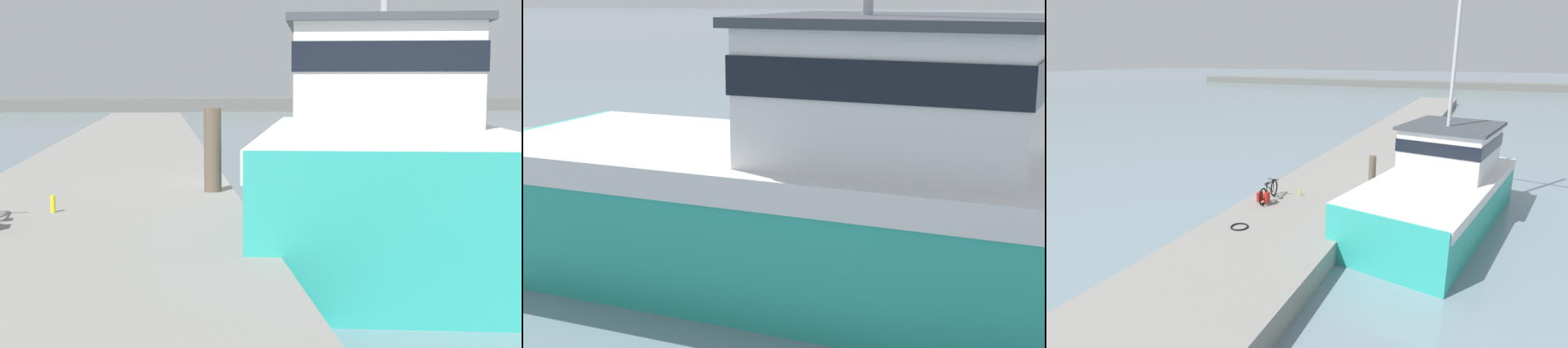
{
  "view_description": "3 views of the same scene",
  "coord_description": "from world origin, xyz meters",
  "views": [
    {
      "loc": [
        -2.56,
        -13.99,
        2.49
      ],
      "look_at": [
        -1.11,
        -2.22,
        1.19
      ],
      "focal_mm": 55.0,
      "sensor_mm": 36.0,
      "label": 1
    },
    {
      "loc": [
        11.08,
        0.02,
        3.89
      ],
      "look_at": [
        -0.21,
        -2.41,
        1.23
      ],
      "focal_mm": 55.0,
      "sensor_mm": 36.0,
      "label": 2
    },
    {
      "loc": [
        2.25,
        -16.39,
        6.01
      ],
      "look_at": [
        -4.0,
        -2.15,
        1.49
      ],
      "focal_mm": 28.0,
      "sensor_mm": 36.0,
      "label": 3
    }
  ],
  "objects": [
    {
      "name": "water_bottle_on_curb",
      "position": [
        -4.09,
        -2.68,
        0.86
      ],
      "size": [
        0.07,
        0.07,
        0.24
      ],
      "primitive_type": "cylinder",
      "color": "yellow",
      "rests_on": "dock_pier"
    },
    {
      "name": "dock_pier",
      "position": [
        -3.6,
        0.0,
        0.37
      ],
      "size": [
        4.47,
        80.0,
        0.74
      ],
      "primitive_type": "cube",
      "color": "gray",
      "rests_on": "ground_plane"
    },
    {
      "name": "fishing_boat_main",
      "position": [
        1.05,
        -1.21,
        1.42
      ],
      "size": [
        5.42,
        11.3,
        10.95
      ],
      "rotation": [
        0.0,
        0.0,
        -0.2
      ],
      "color": "teal",
      "rests_on": "ground_plane"
    },
    {
      "name": "far_shoreline",
      "position": [
        30.0,
        67.72,
        0.64
      ],
      "size": [
        180.0,
        5.0,
        1.28
      ],
      "primitive_type": "cube",
      "color": "slate",
      "rests_on": "ground_plane"
    },
    {
      "name": "mooring_post",
      "position": [
        -1.73,
        -0.72,
        1.44
      ],
      "size": [
        0.29,
        0.29,
        1.4
      ],
      "primitive_type": "cylinder",
      "color": "brown",
      "rests_on": "dock_pier"
    },
    {
      "name": "ground_plane",
      "position": [
        0.0,
        0.0,
        0.0
      ],
      "size": [
        320.0,
        320.0,
        0.0
      ],
      "primitive_type": "plane",
      "color": "gray"
    }
  ]
}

